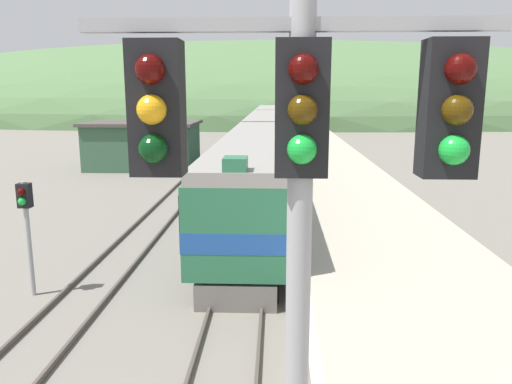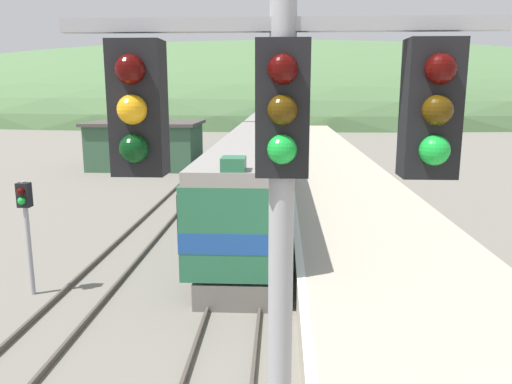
{
  "view_description": "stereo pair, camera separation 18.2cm",
  "coord_description": "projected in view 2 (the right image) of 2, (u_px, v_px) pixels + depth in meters",
  "views": [
    {
      "loc": [
        1.09,
        2.55,
        6.0
      ],
      "look_at": [
        0.35,
        20.68,
        2.31
      ],
      "focal_mm": 35.0,
      "sensor_mm": 36.0,
      "label": 1
    },
    {
      "loc": [
        1.28,
        2.56,
        6.0
      ],
      "look_at": [
        0.35,
        20.68,
        2.31
      ],
      "focal_mm": 35.0,
      "sensor_mm": 36.0,
      "label": 2
    }
  ],
  "objects": [
    {
      "name": "carriage_third",
      "position": [
        272.0,
        120.0,
        66.42
      ],
      "size": [
        2.97,
        20.64,
        3.9
      ],
      "color": "black",
      "rests_on": "ground"
    },
    {
      "name": "carriage_second",
      "position": [
        267.0,
        134.0,
        45.36
      ],
      "size": [
        2.97,
        20.64,
        3.9
      ],
      "color": "black",
      "rests_on": "ground"
    },
    {
      "name": "station_shed",
      "position": [
        147.0,
        144.0,
        39.37
      ],
      "size": [
        8.55,
        6.19,
        3.63
      ],
      "color": "#385B42",
      "rests_on": "ground"
    },
    {
      "name": "track_siding",
      "position": [
        239.0,
        135.0,
        67.47
      ],
      "size": [
        1.52,
        180.0,
        0.16
      ],
      "color": "#4C443D",
      "rests_on": "ground"
    },
    {
      "name": "signal_post_siding",
      "position": [
        26.0,
        214.0,
        14.49
      ],
      "size": [
        0.36,
        0.42,
        3.45
      ],
      "color": "#9E9EA3",
      "rests_on": "ground"
    },
    {
      "name": "express_train_lead_car",
      "position": [
        254.0,
        174.0,
        23.61
      ],
      "size": [
        2.98,
        21.57,
        4.26
      ],
      "color": "black",
      "rests_on": "ground"
    },
    {
      "name": "platform",
      "position": [
        319.0,
        150.0,
        47.35
      ],
      "size": [
        6.21,
        140.0,
        1.0
      ],
      "color": "#B2A893",
      "rests_on": "ground"
    },
    {
      "name": "distant_hills",
      "position": [
        277.0,
        115.0,
        125.2
      ],
      "size": [
        236.95,
        106.63,
        35.0
      ],
      "color": "#517547",
      "rests_on": "ground"
    },
    {
      "name": "track_main",
      "position": [
        272.0,
        135.0,
        67.25
      ],
      "size": [
        1.52,
        180.0,
        0.16
      ],
      "color": "#4C443D",
      "rests_on": "ground"
    },
    {
      "name": "signal_mast_main",
      "position": [
        281.0,
        214.0,
        3.9
      ],
      "size": [
        3.3,
        0.42,
        7.38
      ],
      "color": "#9E9EA3",
      "rests_on": "ground"
    }
  ]
}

